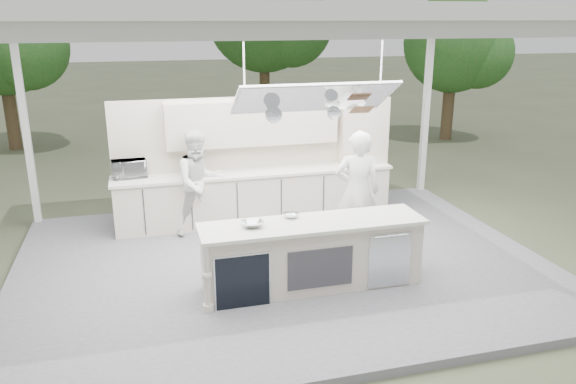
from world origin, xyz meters
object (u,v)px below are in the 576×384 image
object	(u,v)px
demo_island	(311,254)
head_chef	(357,191)
back_counter	(256,196)
sous_chef	(200,182)

from	to	relation	value
demo_island	head_chef	distance (m)	1.61
back_counter	sous_chef	xyz separation A→B (m)	(-1.05, -0.35, 0.43)
back_counter	head_chef	size ratio (longest dim) A/B	2.60
back_counter	demo_island	bearing A→B (deg)	-86.37
demo_island	sous_chef	xyz separation A→B (m)	(-1.23, 2.46, 0.44)
demo_island	sous_chef	distance (m)	2.78
demo_island	head_chef	xyz separation A→B (m)	(1.10, 1.07, 0.50)
back_counter	head_chef	bearing A→B (deg)	-53.74
head_chef	sous_chef	size ratio (longest dim) A/B	1.07
demo_island	head_chef	size ratio (longest dim) A/B	1.59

